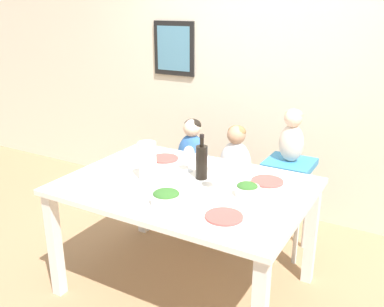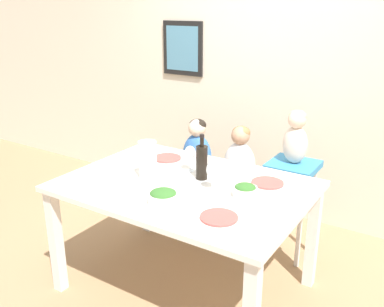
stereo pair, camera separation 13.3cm
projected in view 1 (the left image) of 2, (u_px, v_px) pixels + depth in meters
ground_plane at (186, 286)px, 2.98m from camera, size 14.00×14.00×0.00m
wall_back at (269, 66)px, 3.72m from camera, size 10.00×0.09×2.70m
dining_table at (186, 197)px, 2.75m from camera, size 1.54×1.09×0.77m
chair_far_left at (192, 186)px, 3.68m from camera, size 0.40×0.40×0.44m
chair_far_center at (235, 196)px, 3.49m from camera, size 0.40×0.40×0.44m
chair_right_highchair at (288, 182)px, 3.22m from camera, size 0.34×0.34×0.76m
person_child_left at (192, 151)px, 3.57m from camera, size 0.26×0.19×0.53m
person_child_center at (236, 159)px, 3.39m from camera, size 0.26×0.19×0.53m
person_baby_right at (292, 134)px, 3.09m from camera, size 0.18×0.14×0.39m
wine_bottle at (202, 161)px, 2.77m from camera, size 0.08×0.08×0.30m
paper_towel_roll at (147, 161)px, 2.76m from camera, size 0.12×0.12×0.25m
wine_glass_near at (214, 170)px, 2.61m from camera, size 0.08×0.08×0.18m
wine_glass_far at (189, 154)px, 2.89m from camera, size 0.08×0.08×0.18m
salad_bowl_large at (166, 197)px, 2.44m from camera, size 0.18×0.18×0.08m
salad_bowl_small at (247, 189)px, 2.54m from camera, size 0.15×0.15×0.08m
dinner_plate_front_left at (106, 182)px, 2.74m from camera, size 0.21×0.21×0.01m
dinner_plate_back_left at (164, 158)px, 3.15m from camera, size 0.21×0.21×0.01m
dinner_plate_back_right at (267, 181)px, 2.75m from camera, size 0.21×0.21×0.01m
dinner_plate_front_right at (224, 217)px, 2.29m from camera, size 0.21×0.21×0.01m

